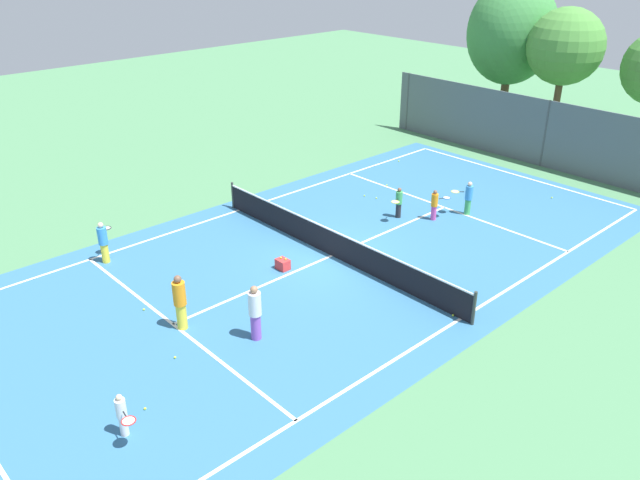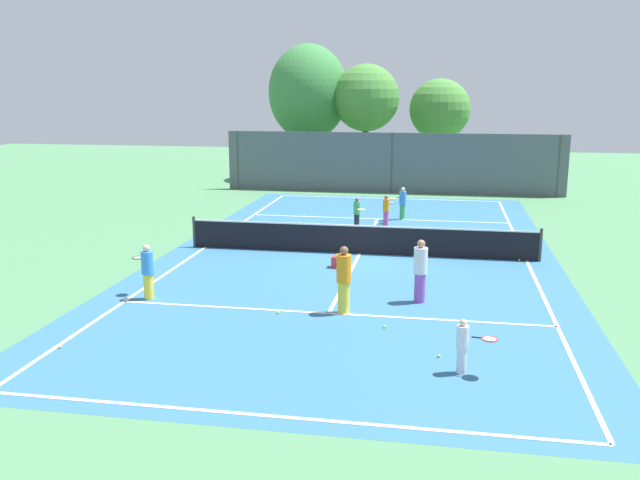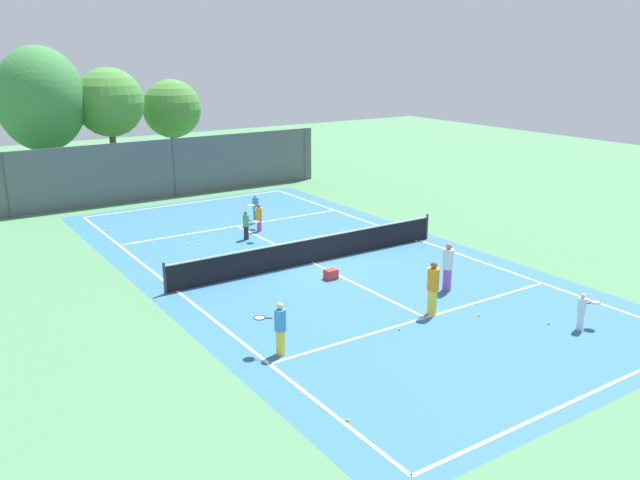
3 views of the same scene
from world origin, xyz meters
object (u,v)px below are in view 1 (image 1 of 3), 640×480
Objects in this scene: tennis_ball_1 at (362,258)px; tennis_ball_11 at (364,196)px; player_1 at (103,242)px; player_6 at (255,312)px; tennis_ball_7 at (321,239)px; tennis_ball_9 at (552,198)px; player_5 at (399,202)px; tennis_ball_2 at (387,185)px; player_4 at (435,204)px; tennis_ball_5 at (144,309)px; tennis_ball_3 at (376,198)px; tennis_ball_6 at (145,409)px; ball_crate at (283,264)px; tennis_ball_4 at (175,357)px; tennis_ball_10 at (453,315)px; tennis_ball_8 at (399,161)px; player_0 at (468,198)px; player_3 at (122,415)px; player_2 at (180,302)px.

tennis_ball_1 is 1.00× the size of tennis_ball_11.
player_1 is 7.23m from player_6.
player_1 is 0.89× the size of player_6.
tennis_ball_9 is at bearing 69.58° from tennis_ball_7.
player_5 is 19.00× the size of tennis_ball_2.
tennis_ball_5 is (-1.73, -11.76, -0.62)m from player_4.
player_4 is 4.03m from tennis_ball_2.
player_4 reaches higher than tennis_ball_9.
player_5 is at bearing 112.64° from tennis_ball_1.
player_6 is 11.24m from tennis_ball_11.
tennis_ball_2 and tennis_ball_3 have the same top height.
tennis_ball_6 is at bearing -80.71° from player_4.
tennis_ball_4 is (1.89, -5.32, -0.15)m from ball_crate.
player_5 is (-1.09, -0.90, 0.00)m from player_4.
tennis_ball_6 is 9.10m from tennis_ball_10.
tennis_ball_2 is (-3.74, 1.39, -0.62)m from player_4.
tennis_ball_5 and tennis_ball_10 have the same top height.
player_4 is 18.87× the size of tennis_ball_3.
player_4 is at bearing -37.70° from tennis_ball_8.
player_0 is at bearing 88.54° from tennis_ball_1.
player_1 reaches higher than tennis_ball_1.
player_5 is at bearing -140.66° from player_4.
tennis_ball_8 is at bearing 120.16° from tennis_ball_3.
tennis_ball_3 is (-5.75, 14.58, -0.56)m from player_3.
ball_crate is 6.76× the size of tennis_ball_6.
tennis_ball_10 is (6.46, -0.66, 0.00)m from tennis_ball_7.
player_5 reaches higher than tennis_ball_11.
tennis_ball_11 is (-4.54, 12.07, 0.00)m from tennis_ball_4.
tennis_ball_4 is at bearing -70.40° from ball_crate.
player_5 reaches higher than tennis_ball_4.
tennis_ball_2 is 1.00× the size of tennis_ball_11.
ball_crate is 7.23m from tennis_ball_3.
tennis_ball_6 is at bearing -89.31° from tennis_ball_9.
tennis_ball_10 is at bearing 51.78° from player_2.
player_0 is at bearing 95.77° from player_6.
player_5 is at bearing -22.86° from tennis_ball_3.
player_4 is 0.74× the size of player_6.
tennis_ball_1 is 1.00× the size of tennis_ball_9.
player_3 is 1.05m from tennis_ball_6.
player_5 is 2.81× the size of ball_crate.
tennis_ball_11 is (-2.45, 0.64, -0.62)m from player_5.
tennis_ball_9 is (-0.23, 19.39, 0.00)m from tennis_ball_6.
player_4 is at bearing 89.42° from player_2.
tennis_ball_9 is (3.14, 6.36, -0.62)m from player_5.
tennis_ball_3 is at bearing -63.59° from tennis_ball_2.
tennis_ball_6 and tennis_ball_9 have the same top height.
tennis_ball_3 is (-3.00, -0.09, -0.62)m from player_4.
tennis_ball_3 is 11.74m from tennis_ball_5.
player_5 is 19.00× the size of tennis_ball_4.
tennis_ball_4 is at bearing -93.38° from tennis_ball_9.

